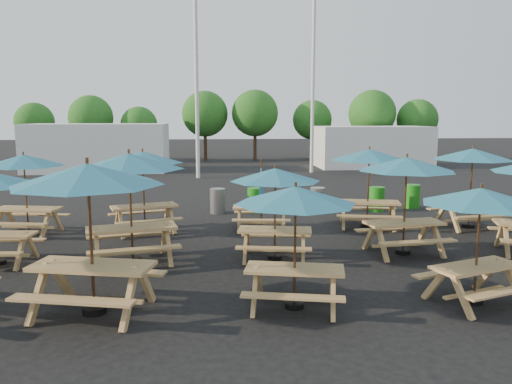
{
  "coord_description": "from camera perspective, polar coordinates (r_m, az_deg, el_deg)",
  "views": [
    {
      "loc": [
        -1.21,
        -12.47,
        3.23
      ],
      "look_at": [
        0.0,
        1.5,
        1.1
      ],
      "focal_mm": 35.0,
      "sensor_mm": 36.0,
      "label": 1
    }
  ],
  "objects": [
    {
      "name": "ground",
      "position": [
        12.94,
        0.58,
        -5.82
      ],
      "size": [
        120.0,
        120.0,
        0.0
      ],
      "primitive_type": "plane",
      "color": "black",
      "rests_on": "ground"
    },
    {
      "name": "picnic_unit_2",
      "position": [
        14.9,
        -25.0,
        2.88
      ],
      "size": [
        2.51,
        2.51,
        2.23
      ],
      "rotation": [
        0.0,
        0.0,
        -0.18
      ],
      "color": "tan",
      "rests_on": "ground"
    },
    {
      "name": "picnic_unit_3",
      "position": [
        8.38,
        -18.65,
        1.09
      ],
      "size": [
        2.93,
        2.93,
        2.52
      ],
      "rotation": [
        0.0,
        0.0,
        -0.23
      ],
      "color": "tan",
      "rests_on": "ground"
    },
    {
      "name": "picnic_unit_4",
      "position": [
        11.15,
        -14.29,
        2.82
      ],
      "size": [
        2.89,
        2.89,
        2.47
      ],
      "rotation": [
        0.0,
        0.0,
        0.24
      ],
      "color": "tan",
      "rests_on": "ground"
    },
    {
      "name": "picnic_unit_5",
      "position": [
        14.13,
        -12.82,
        3.45
      ],
      "size": [
        2.82,
        2.82,
        2.3
      ],
      "rotation": [
        0.0,
        0.0,
        0.33
      ],
      "color": "tan",
      "rests_on": "ground"
    },
    {
      "name": "picnic_unit_6",
      "position": [
        8.26,
        4.53,
        -1.06
      ],
      "size": [
        2.43,
        2.43,
        2.11
      ],
      "rotation": [
        0.0,
        0.0,
        -0.21
      ],
      "color": "tan",
      "rests_on": "ground"
    },
    {
      "name": "picnic_unit_7",
      "position": [
        11.14,
        2.2,
        1.46
      ],
      "size": [
        2.36,
        2.36,
        2.11
      ],
      "rotation": [
        0.0,
        0.0,
        -0.17
      ],
      "color": "tan",
      "rests_on": "ground"
    },
    {
      "name": "picnic_unit_8",
      "position": [
        14.23,
        0.61,
        -1.0
      ],
      "size": [
        1.74,
        1.56,
        2.06
      ],
      "rotation": [
        0.0,
        0.0,
        -0.1
      ],
      "color": "tan",
      "rests_on": "ground"
    },
    {
      "name": "picnic_unit_9",
      "position": [
        9.27,
        24.28,
        -1.06
      ],
      "size": [
        2.54,
        2.54,
        2.05
      ],
      "rotation": [
        0.0,
        0.0,
        0.34
      ],
      "color": "tan",
      "rests_on": "ground"
    },
    {
      "name": "picnic_unit_10",
      "position": [
        12.07,
        16.83,
        2.54
      ],
      "size": [
        2.51,
        2.51,
        2.32
      ],
      "rotation": [
        0.0,
        0.0,
        0.13
      ],
      "color": "tan",
      "rests_on": "ground"
    },
    {
      "name": "picnic_unit_11",
      "position": [
        14.77,
        12.81,
        3.73
      ],
      "size": [
        2.67,
        2.67,
        2.32
      ],
      "rotation": [
        0.0,
        0.0,
        -0.22
      ],
      "color": "tan",
      "rests_on": "ground"
    },
    {
      "name": "picnic_unit_14",
      "position": [
        15.69,
        23.52,
        3.57
      ],
      "size": [
        2.53,
        2.53,
        2.34
      ],
      "rotation": [
        0.0,
        0.0,
        0.12
      ],
      "color": "tan",
      "rests_on": "ground"
    },
    {
      "name": "waste_bin_0",
      "position": [
        16.81,
        -4.4,
        -1.02
      ],
      "size": [
        0.52,
        0.52,
        0.84
      ],
      "primitive_type": "cylinder",
      "color": "gray",
      "rests_on": "ground"
    },
    {
      "name": "waste_bin_1",
      "position": [
        16.9,
        -0.11,
        -0.94
      ],
      "size": [
        0.52,
        0.52,
        0.84
      ],
      "primitive_type": "cylinder",
      "color": "#1C7F17",
      "rests_on": "ground"
    },
    {
      "name": "waste_bin_2",
      "position": [
        17.11,
        7.04,
        -0.89
      ],
      "size": [
        0.52,
        0.52,
        0.84
      ],
      "primitive_type": "cylinder",
      "color": "gray",
      "rests_on": "ground"
    },
    {
      "name": "waste_bin_3",
      "position": [
        17.63,
        13.64,
        -0.79
      ],
      "size": [
        0.52,
        0.52,
        0.84
      ],
      "primitive_type": "cylinder",
      "color": "#1C7F17",
      "rests_on": "ground"
    },
    {
      "name": "waste_bin_4",
      "position": [
        18.57,
        17.45,
        -0.47
      ],
      "size": [
        0.52,
        0.52,
        0.84
      ],
      "primitive_type": "cylinder",
      "color": "#1C7F17",
      "rests_on": "ground"
    },
    {
      "name": "mast_0",
      "position": [
        26.63,
        -6.85,
        14.55
      ],
      "size": [
        0.2,
        0.2,
        12.0
      ],
      "primitive_type": "cylinder",
      "color": "silver",
      "rests_on": "ground"
    },
    {
      "name": "mast_1",
      "position": [
        29.17,
        6.56,
        14.03
      ],
      "size": [
        0.2,
        0.2,
        12.0
      ],
      "primitive_type": "cylinder",
      "color": "silver",
      "rests_on": "ground"
    },
    {
      "name": "event_tent_0",
      "position": [
        31.27,
        -17.55,
        4.88
      ],
      "size": [
        8.0,
        4.0,
        2.8
      ],
      "primitive_type": "cube",
      "color": "silver",
      "rests_on": "ground"
    },
    {
      "name": "event_tent_1",
      "position": [
        33.14,
        13.05,
        5.08
      ],
      "size": [
        7.0,
        4.0,
        2.6
      ],
      "primitive_type": "cube",
      "color": "silver",
      "rests_on": "ground"
    },
    {
      "name": "tree_0",
      "position": [
        39.85,
        -23.99,
        7.32
      ],
      "size": [
        2.8,
        2.8,
        4.24
      ],
      "color": "#382314",
      "rests_on": "ground"
    },
    {
      "name": "tree_1",
      "position": [
        37.36,
        -18.35,
        8.08
      ],
      "size": [
        3.11,
        3.11,
        4.72
      ],
      "color": "#382314",
      "rests_on": "ground"
    },
    {
      "name": "tree_2",
      "position": [
        36.5,
        -13.22,
        7.46
      ],
      "size": [
        2.59,
        2.59,
        3.93
      ],
      "color": "#382314",
      "rests_on": "ground"
    },
    {
      "name": "tree_3",
      "position": [
        37.19,
        -5.86,
        8.86
      ],
      "size": [
        3.36,
        3.36,
        5.09
      ],
      "color": "#382314",
      "rests_on": "ground"
    },
    {
      "name": "tree_4",
      "position": [
        36.86,
        -0.12,
        8.99
      ],
      "size": [
        3.41,
        3.41,
        5.17
      ],
      "color": "#382314",
      "rests_on": "ground"
    },
    {
      "name": "tree_5",
      "position": [
        37.88,
        6.43,
        8.19
      ],
      "size": [
        2.94,
        2.94,
        4.45
      ],
      "color": "#382314",
      "rests_on": "ground"
    },
    {
      "name": "tree_6",
      "position": [
        37.17,
        13.13,
        8.72
      ],
      "size": [
        3.38,
        3.38,
        5.13
      ],
      "color": "#382314",
      "rests_on": "ground"
    },
    {
      "name": "tree_7",
      "position": [
        38.38,
        17.96,
        7.86
      ],
      "size": [
        2.95,
        2.95,
        4.48
      ],
      "color": "#382314",
      "rests_on": "ground"
    }
  ]
}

